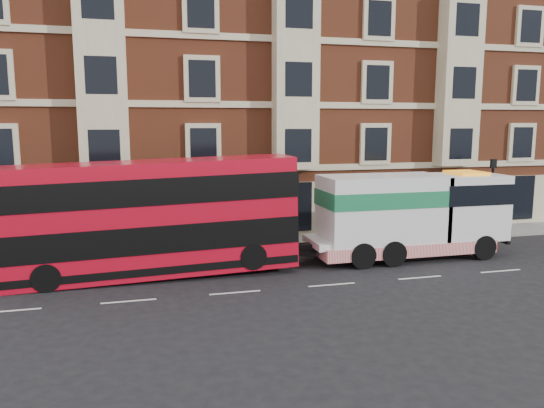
# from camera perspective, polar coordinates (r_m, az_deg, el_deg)

# --- Properties ---
(ground) EXTENTS (120.00, 120.00, 0.00)m
(ground) POSITION_cam_1_polar(r_m,az_deg,el_deg) (21.96, 6.44, -8.64)
(ground) COLOR black
(ground) RESTS_ON ground
(sidewalk) EXTENTS (90.00, 3.00, 0.15)m
(sidewalk) POSITION_cam_1_polar(r_m,az_deg,el_deg) (28.82, 1.10, -4.20)
(sidewalk) COLOR slate
(sidewalk) RESTS_ON ground
(victorian_terrace) EXTENTS (45.00, 12.00, 20.40)m
(victorian_terrace) POSITION_cam_1_polar(r_m,az_deg,el_deg) (35.64, -1.41, 14.45)
(victorian_terrace) COLOR brown
(victorian_terrace) RESTS_ON ground
(lamp_post_west) EXTENTS (0.35, 0.15, 4.35)m
(lamp_post_west) POSITION_cam_1_polar(r_m,az_deg,el_deg) (26.07, -10.90, 0.08)
(lamp_post_west) COLOR black
(lamp_post_west) RESTS_ON sidewalk
(lamp_post_east) EXTENTS (0.35, 0.15, 4.35)m
(lamp_post_east) POSITION_cam_1_polar(r_m,az_deg,el_deg) (32.57, 22.56, 1.28)
(lamp_post_east) COLOR black
(lamp_post_east) RESTS_ON sidewalk
(double_decker_bus) EXTENTS (12.20, 2.80, 4.94)m
(double_decker_bus) POSITION_cam_1_polar(r_m,az_deg,el_deg) (23.08, -12.79, -1.25)
(double_decker_bus) COLOR #BA0A1E
(double_decker_bus) RESTS_ON ground
(tow_truck) EXTENTS (9.77, 2.89, 4.07)m
(tow_truck) POSITION_cam_1_polar(r_m,az_deg,el_deg) (26.40, 14.41, -1.07)
(tow_truck) COLOR white
(tow_truck) RESTS_ON ground
(pedestrian) EXTENTS (0.78, 0.68, 1.79)m
(pedestrian) POSITION_cam_1_polar(r_m,az_deg,el_deg) (26.38, -19.50, -3.78)
(pedestrian) COLOR #16242D
(pedestrian) RESTS_ON sidewalk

